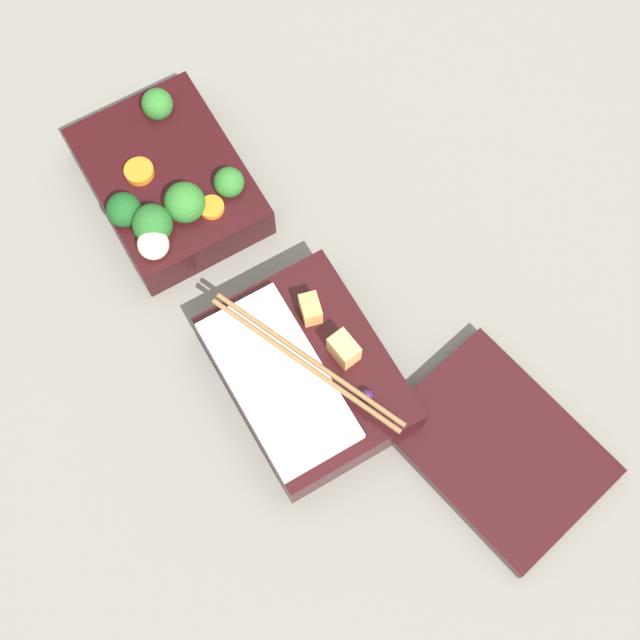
# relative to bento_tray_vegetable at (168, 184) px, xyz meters

# --- Properties ---
(ground_plane) EXTENTS (3.00, 3.00, 0.00)m
(ground_plane) POSITION_rel_bento_tray_vegetable_xyz_m (0.13, 0.01, -0.03)
(ground_plane) COLOR slate
(bento_tray_vegetable) EXTENTS (0.19, 0.15, 0.08)m
(bento_tray_vegetable) POSITION_rel_bento_tray_vegetable_xyz_m (0.00, 0.00, 0.00)
(bento_tray_vegetable) COLOR black
(bento_tray_vegetable) RESTS_ON ground_plane
(bento_tray_rice) EXTENTS (0.20, 0.15, 0.07)m
(bento_tray_rice) POSITION_rel_bento_tray_vegetable_xyz_m (0.25, 0.02, -0.00)
(bento_tray_rice) COLOR black
(bento_tray_rice) RESTS_ON ground_plane
(bento_lid) EXTENTS (0.22, 0.18, 0.02)m
(bento_lid) POSITION_rel_bento_tray_vegetable_xyz_m (0.40, 0.15, -0.02)
(bento_lid) COLOR black
(bento_lid) RESTS_ON ground_plane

